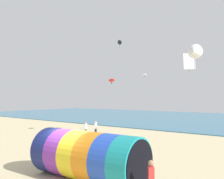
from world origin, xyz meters
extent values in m
plane|color=#CCBA8C|center=(0.00, 0.00, 0.00)|extent=(120.00, 120.00, 0.00)
cylinder|color=navy|center=(-1.30, 0.27, 1.22)|extent=(1.08, 2.47, 2.44)
cylinder|color=purple|center=(-0.30, 0.31, 1.22)|extent=(1.08, 2.47, 2.44)
cylinder|color=yellow|center=(0.70, 0.34, 1.22)|extent=(1.08, 2.47, 2.44)
cylinder|color=orange|center=(1.71, 0.37, 1.22)|extent=(1.08, 2.47, 2.44)
cylinder|color=blue|center=(2.71, 0.40, 1.22)|extent=(1.08, 2.47, 2.44)
cylinder|color=teal|center=(3.71, 0.44, 1.22)|extent=(1.08, 2.47, 2.44)
cylinder|color=black|center=(4.23, 0.45, 1.22)|extent=(0.13, 2.24, 2.24)
cube|color=red|center=(5.14, -0.25, 1.16)|extent=(0.39, 0.42, 0.63)
sphere|color=#9E7051|center=(5.14, -0.25, 1.61)|extent=(0.23, 0.23, 0.23)
ellipsoid|color=white|center=(-4.96, 16.50, 6.83)|extent=(0.67, 0.33, 0.26)
cube|color=gray|center=(-4.96, 16.50, 6.70)|extent=(0.09, 0.03, 0.17)
ellipsoid|color=red|center=(-8.33, 14.58, 6.23)|extent=(1.36, 0.96, 0.53)
cube|color=maroon|center=(-8.33, 14.58, 5.96)|extent=(0.17, 0.08, 0.32)
cone|color=white|center=(4.21, 7.34, 7.16)|extent=(1.24, 1.37, 1.16)
cylinder|color=gray|center=(4.21, 7.34, 6.36)|extent=(0.03, 0.03, 1.07)
ellipsoid|color=black|center=(-5.71, 12.60, 10.07)|extent=(1.18, 1.37, 0.51)
cube|color=black|center=(-5.71, 12.60, 9.80)|extent=(0.12, 0.16, 0.33)
cube|color=white|center=(1.88, 12.61, 7.36)|extent=(0.97, 0.76, 1.45)
cylinder|color=gray|center=(1.88, 12.61, 6.36)|extent=(0.03, 0.03, 1.46)
cylinder|color=#383D56|center=(-8.12, 11.48, 0.39)|extent=(0.24, 0.24, 0.78)
cube|color=white|center=(-8.12, 11.48, 1.07)|extent=(0.36, 0.42, 0.58)
sphere|color=beige|center=(-8.12, 11.48, 1.49)|extent=(0.21, 0.21, 0.21)
cylinder|color=#726651|center=(-8.95, 10.81, 0.38)|extent=(0.24, 0.24, 0.76)
cube|color=white|center=(-8.95, 10.81, 1.05)|extent=(0.42, 0.39, 0.57)
sphere|color=#9E7051|center=(-8.95, 10.81, 1.46)|extent=(0.21, 0.21, 0.21)
camera|label=1|loc=(9.91, -8.86, 4.15)|focal=40.00mm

